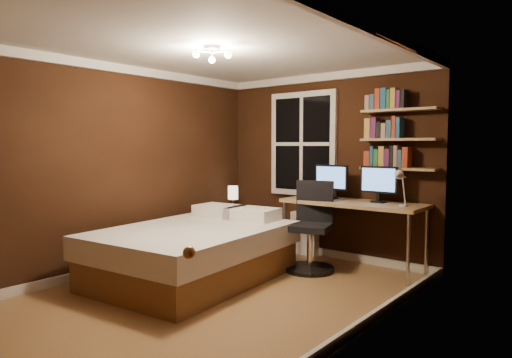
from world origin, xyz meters
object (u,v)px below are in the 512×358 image
Objects in this scene: desk at (352,206)px; monitor_right at (379,184)px; radiator at (305,233)px; desk_lamp at (401,188)px; bedside_lamp at (233,200)px; monitor_left at (331,182)px; nightstand at (233,231)px; office_chair at (311,236)px; bed at (195,251)px.

monitor_right reaches higher than desk.
radiator is at bearing 164.18° from desk.
desk_lamp is at bearing -30.80° from monitor_right.
monitor_left is (1.59, 0.14, 0.35)m from bedside_lamp.
nightstand is 2.73m from desk_lamp.
desk is at bearing 1.67° from bedside_lamp.
radiator is 1.39m from monitor_right.
bedside_lamp reaches higher than nightstand.
office_chair reaches higher than bedside_lamp.
radiator is at bearing 172.42° from monitor_right.
office_chair is (0.00, -0.48, -0.63)m from monitor_left.
bedside_lamp is 1.65m from office_chair.
bed is at bearing -141.69° from office_chair.
monitor_left is at bearing 180.00° from monitor_right.
monitor_left reaches higher than radiator.
bed reaches higher than radiator.
monitor_left reaches higher than desk_lamp.
radiator is 1.26× the size of monitor_left.
nightstand is at bearing 0.00° from bedside_lamp.
desk is at bearing -14.12° from monitor_left.
desk_lamp is at bearing 32.34° from bed.
monitor_right is at bearing 0.00° from monitor_left.
office_chair is (-0.35, -0.40, -0.35)m from desk.
monitor_right is at bearing -7.58° from radiator.
office_chair is (-0.65, -0.48, -0.63)m from monitor_right.
office_chair is (0.50, -0.64, 0.13)m from radiator.
monitor_right reaches higher than office_chair.
bedside_lamp is at bearing -178.33° from desk.
desk is at bearing 47.49° from bed.
bedside_lamp is at bearing 178.40° from desk_lamp.
monitor_left reaches higher than office_chair.
bedside_lamp is at bearing 111.29° from bed.
bed is at bearing -100.09° from radiator.
desk_lamp is at bearing -1.59° from office_chair.
nightstand is at bearing -164.62° from radiator.
office_chair reaches higher than bed.
monitor_left is (0.50, -0.15, 0.76)m from radiator.
monitor_left is at bearing 73.86° from office_chair.
monitor_left is 1.07× the size of desk_lamp.
desk is at bearing -15.82° from radiator.
bedside_lamp reaches higher than desk.
bed is 1.33× the size of desk.
desk_lamp is at bearing -12.07° from monitor_left.
bed is 1.43m from office_chair.
monitor_left is 0.43× the size of office_chair.
bedside_lamp is 2.27m from monitor_right.
bed is 5.39× the size of bedside_lamp.
nightstand is 2.01m from desk.
bedside_lamp is at bearing -176.30° from monitor_right.
office_chair is (-1.01, -0.27, -0.63)m from desk_lamp.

